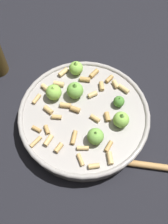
% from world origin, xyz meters
% --- Properties ---
extents(ground_plane, '(2.40, 2.40, 0.00)m').
position_xyz_m(ground_plane, '(0.00, 0.00, 0.00)').
color(ground_plane, black).
extents(cooking_pan, '(0.33, 0.33, 0.10)m').
position_xyz_m(cooking_pan, '(0.00, -0.00, 0.03)').
color(cooking_pan, '#9E9993').
rests_on(cooking_pan, ground).
extents(wooden_spoon, '(0.09, 0.21, 0.02)m').
position_xyz_m(wooden_spoon, '(-0.16, -0.17, 0.01)').
color(wooden_spoon, '#B2844C').
rests_on(wooden_spoon, ground).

